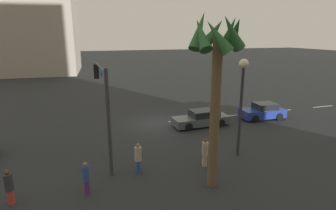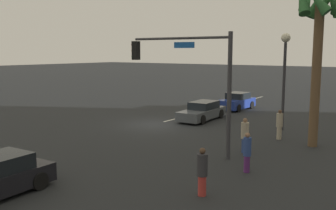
{
  "view_description": "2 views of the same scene",
  "coord_description": "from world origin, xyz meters",
  "px_view_note": "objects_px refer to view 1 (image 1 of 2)",
  "views": [
    {
      "loc": [
        5.72,
        21.19,
        7.32
      ],
      "look_at": [
        -0.93,
        0.02,
        1.51
      ],
      "focal_mm": 28.84,
      "sensor_mm": 36.0,
      "label": 1
    },
    {
      "loc": [
        19.87,
        15.25,
        4.87
      ],
      "look_at": [
        -0.96,
        0.4,
        1.23
      ],
      "focal_mm": 40.22,
      "sensor_mm": 36.0,
      "label": 2
    }
  ],
  "objects_px": {
    "car_2": "(202,119)",
    "car_1": "(263,111)",
    "streetlamp": "(242,89)",
    "palm_tree_1": "(217,61)",
    "pedestrian_2": "(9,187)",
    "pedestrian_3": "(86,178)",
    "pedestrian_1": "(205,152)",
    "building_3": "(32,5)",
    "pedestrian_0": "(138,158)",
    "traffic_signal": "(103,96)"
  },
  "relations": [
    {
      "from": "pedestrian_1",
      "to": "pedestrian_3",
      "type": "xyz_separation_m",
      "value": [
        6.48,
        0.91,
        -0.01
      ]
    },
    {
      "from": "pedestrian_0",
      "to": "building_3",
      "type": "distance_m",
      "value": 48.6
    },
    {
      "from": "car_1",
      "to": "pedestrian_0",
      "type": "relative_size",
      "value": 2.32
    },
    {
      "from": "pedestrian_3",
      "to": "palm_tree_1",
      "type": "bearing_deg",
      "value": 170.33
    },
    {
      "from": "pedestrian_3",
      "to": "car_2",
      "type": "bearing_deg",
      "value": -141.03
    },
    {
      "from": "pedestrian_2",
      "to": "pedestrian_3",
      "type": "distance_m",
      "value": 3.24
    },
    {
      "from": "car_1",
      "to": "car_2",
      "type": "distance_m",
      "value": 6.02
    },
    {
      "from": "pedestrian_2",
      "to": "palm_tree_1",
      "type": "bearing_deg",
      "value": 172.44
    },
    {
      "from": "pedestrian_2",
      "to": "building_3",
      "type": "relative_size",
      "value": 0.07
    },
    {
      "from": "pedestrian_1",
      "to": "palm_tree_1",
      "type": "height_order",
      "value": "palm_tree_1"
    },
    {
      "from": "pedestrian_2",
      "to": "pedestrian_3",
      "type": "bearing_deg",
      "value": 176.38
    },
    {
      "from": "car_1",
      "to": "pedestrian_0",
      "type": "xyz_separation_m",
      "value": [
        12.58,
        6.33,
        0.24
      ]
    },
    {
      "from": "car_1",
      "to": "pedestrian_3",
      "type": "bearing_deg",
      "value": 26.56
    },
    {
      "from": "traffic_signal",
      "to": "pedestrian_1",
      "type": "xyz_separation_m",
      "value": [
        -5.27,
        2.55,
        -3.08
      ]
    },
    {
      "from": "streetlamp",
      "to": "building_3",
      "type": "distance_m",
      "value": 49.44
    },
    {
      "from": "traffic_signal",
      "to": "pedestrian_0",
      "type": "xyz_separation_m",
      "value": [
        -1.51,
        2.15,
        -3.06
      ]
    },
    {
      "from": "car_2",
      "to": "streetlamp",
      "type": "xyz_separation_m",
      "value": [
        0.2,
        5.87,
        3.6
      ]
    },
    {
      "from": "pedestrian_1",
      "to": "pedestrian_3",
      "type": "distance_m",
      "value": 6.55
    },
    {
      "from": "car_2",
      "to": "palm_tree_1",
      "type": "distance_m",
      "value": 10.71
    },
    {
      "from": "streetlamp",
      "to": "pedestrian_2",
      "type": "xyz_separation_m",
      "value": [
        12.31,
        1.42,
        -3.33
      ]
    },
    {
      "from": "palm_tree_1",
      "to": "streetlamp",
      "type": "bearing_deg",
      "value": -139.76
    },
    {
      "from": "pedestrian_0",
      "to": "pedestrian_3",
      "type": "distance_m",
      "value": 3.02
    },
    {
      "from": "car_1",
      "to": "pedestrian_3",
      "type": "relative_size",
      "value": 2.41
    },
    {
      "from": "car_2",
      "to": "building_3",
      "type": "height_order",
      "value": "building_3"
    },
    {
      "from": "pedestrian_3",
      "to": "pedestrian_1",
      "type": "bearing_deg",
      "value": -171.97
    },
    {
      "from": "pedestrian_2",
      "to": "pedestrian_3",
      "type": "relative_size",
      "value": 1.02
    },
    {
      "from": "traffic_signal",
      "to": "pedestrian_1",
      "type": "relative_size",
      "value": 3.42
    },
    {
      "from": "pedestrian_3",
      "to": "palm_tree_1",
      "type": "distance_m",
      "value": 8.05
    },
    {
      "from": "palm_tree_1",
      "to": "building_3",
      "type": "bearing_deg",
      "value": -73.71
    },
    {
      "from": "building_3",
      "to": "streetlamp",
      "type": "bearing_deg",
      "value": 113.91
    },
    {
      "from": "car_1",
      "to": "building_3",
      "type": "xyz_separation_m",
      "value": [
        23.43,
        -39.55,
        11.99
      ]
    },
    {
      "from": "car_2",
      "to": "car_1",
      "type": "bearing_deg",
      "value": -178.62
    },
    {
      "from": "pedestrian_1",
      "to": "pedestrian_3",
      "type": "height_order",
      "value": "pedestrian_1"
    },
    {
      "from": "car_2",
      "to": "pedestrian_2",
      "type": "xyz_separation_m",
      "value": [
        12.51,
        7.3,
        0.26
      ]
    },
    {
      "from": "pedestrian_2",
      "to": "palm_tree_1",
      "type": "relative_size",
      "value": 0.2
    },
    {
      "from": "traffic_signal",
      "to": "pedestrian_3",
      "type": "relative_size",
      "value": 3.49
    },
    {
      "from": "car_1",
      "to": "pedestrian_2",
      "type": "bearing_deg",
      "value": 21.88
    },
    {
      "from": "car_1",
      "to": "streetlamp",
      "type": "xyz_separation_m",
      "value": [
        6.22,
        6.02,
        3.55
      ]
    },
    {
      "from": "streetlamp",
      "to": "palm_tree_1",
      "type": "distance_m",
      "value": 4.55
    },
    {
      "from": "pedestrian_0",
      "to": "car_1",
      "type": "bearing_deg",
      "value": -153.27
    },
    {
      "from": "pedestrian_2",
      "to": "building_3",
      "type": "height_order",
      "value": "building_3"
    },
    {
      "from": "car_1",
      "to": "streetlamp",
      "type": "relative_size",
      "value": 0.66
    },
    {
      "from": "pedestrian_2",
      "to": "pedestrian_3",
      "type": "height_order",
      "value": "pedestrian_2"
    },
    {
      "from": "streetlamp",
      "to": "pedestrian_0",
      "type": "bearing_deg",
      "value": 2.83
    },
    {
      "from": "car_1",
      "to": "traffic_signal",
      "type": "relative_size",
      "value": 0.69
    },
    {
      "from": "traffic_signal",
      "to": "pedestrian_2",
      "type": "relative_size",
      "value": 3.43
    },
    {
      "from": "car_1",
      "to": "palm_tree_1",
      "type": "height_order",
      "value": "palm_tree_1"
    },
    {
      "from": "car_1",
      "to": "car_2",
      "type": "bearing_deg",
      "value": 1.38
    },
    {
      "from": "building_3",
      "to": "pedestrian_0",
      "type": "bearing_deg",
      "value": 106.53
    },
    {
      "from": "pedestrian_0",
      "to": "pedestrian_2",
      "type": "height_order",
      "value": "pedestrian_0"
    }
  ]
}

